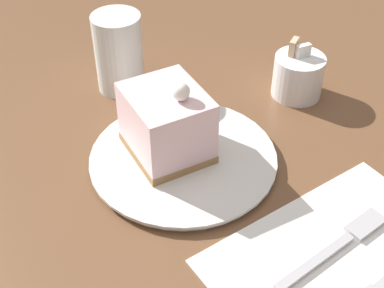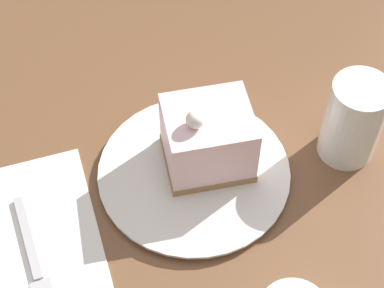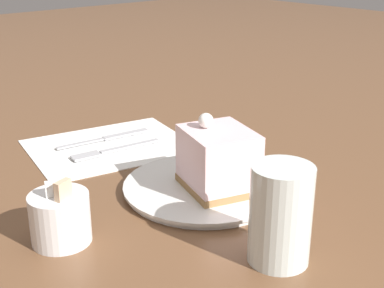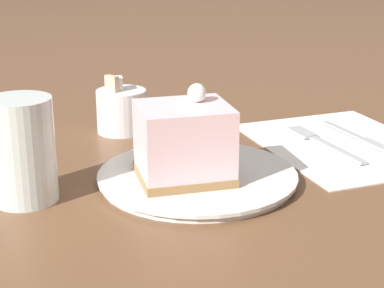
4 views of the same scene
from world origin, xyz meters
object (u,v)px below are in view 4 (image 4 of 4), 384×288
object	(u,v)px
sugar_bowl	(119,111)
drinking_glass	(22,150)
knife	(370,142)
cake_slice	(184,142)
plate	(197,176)
fork	(318,141)

from	to	relation	value
sugar_bowl	drinking_glass	world-z (taller)	drinking_glass
knife	sugar_bowl	world-z (taller)	sugar_bowl
cake_slice	drinking_glass	xyz separation A→B (m)	(-0.16, 0.06, 0.00)
plate	drinking_glass	world-z (taller)	drinking_glass
knife	cake_slice	bearing A→B (deg)	-174.39
plate	cake_slice	size ratio (longest dim) A/B	1.87
plate	drinking_glass	size ratio (longest dim) A/B	2.03
knife	sugar_bowl	bearing A→B (deg)	145.40
fork	sugar_bowl	xyz separation A→B (m)	(-0.20, 0.19, 0.03)
fork	drinking_glass	world-z (taller)	drinking_glass
knife	plate	bearing A→B (deg)	-175.87
sugar_bowl	drinking_glass	distance (m)	0.24
knife	sugar_bowl	distance (m)	0.34
plate	sugar_bowl	size ratio (longest dim) A/B	2.77
knife	fork	bearing A→B (deg)	149.60
fork	sugar_bowl	distance (m)	0.27
cake_slice	sugar_bowl	size ratio (longest dim) A/B	1.48
plate	knife	world-z (taller)	plate
cake_slice	sugar_bowl	bearing A→B (deg)	100.06
plate	drinking_glass	distance (m)	0.19
cake_slice	sugar_bowl	distance (m)	0.22
knife	drinking_glass	xyz separation A→B (m)	(-0.43, 0.08, 0.05)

